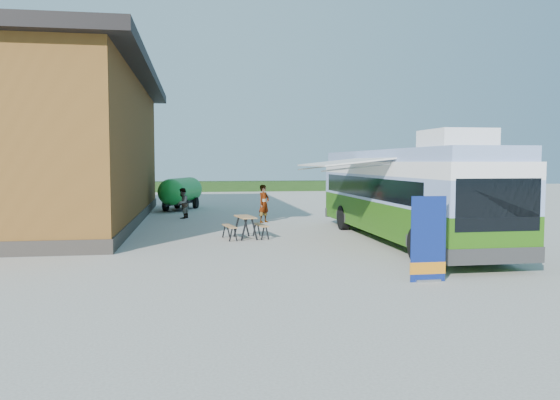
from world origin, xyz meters
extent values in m
plane|color=#BCB7AD|center=(0.00, 0.00, 0.00)|extent=(100.00, 100.00, 0.00)
cube|color=brown|center=(-10.50, 10.00, 3.50)|extent=(8.00, 20.00, 7.00)
cube|color=black|center=(-10.50, 10.00, 7.25)|extent=(9.60, 21.20, 0.50)
cube|color=#332D28|center=(-10.50, 10.00, 0.25)|extent=(8.10, 20.10, 0.50)
cube|color=#264419|center=(8.00, 38.00, 0.50)|extent=(40.00, 3.00, 1.00)
cube|color=#377713|center=(3.89, 1.35, 0.96)|extent=(2.80, 12.85, 1.18)
cube|color=#839ACD|center=(3.89, 1.35, 2.03)|extent=(2.80, 12.85, 0.96)
cube|color=black|center=(2.56, 1.87, 2.03)|extent=(0.14, 10.69, 0.75)
cube|color=black|center=(5.21, 1.89, 2.03)|extent=(0.14, 10.69, 0.75)
cube|color=white|center=(3.89, 1.35, 2.75)|extent=(2.80, 12.85, 0.48)
cube|color=#839ACD|center=(3.89, 1.35, 3.21)|extent=(2.63, 12.63, 0.43)
cube|color=white|center=(3.93, -2.71, 3.69)|extent=(1.73, 1.94, 0.53)
cube|color=black|center=(3.95, -5.04, 1.87)|extent=(2.41, 0.08, 1.39)
cube|color=#2D2D2D|center=(3.95, -4.99, 0.53)|extent=(2.72, 0.23, 0.43)
cube|color=#2D2D2D|center=(3.83, 7.68, 0.53)|extent=(2.72, 0.23, 0.43)
cylinder|color=black|center=(2.71, -2.94, 0.53)|extent=(0.33, 1.07, 1.07)
cylinder|color=black|center=(5.14, -2.92, 0.53)|extent=(0.33, 1.07, 1.07)
cylinder|color=black|center=(2.63, 5.08, 0.53)|extent=(0.33, 1.07, 1.07)
cylinder|color=black|center=(5.07, 5.10, 0.53)|extent=(0.33, 1.07, 1.07)
cube|color=white|center=(1.63, 1.03, 2.85)|extent=(2.81, 4.48, 0.34)
cube|color=#A5A8AD|center=(3.02, 1.04, 3.04)|extent=(0.20, 4.75, 0.15)
cylinder|color=#A5A8AD|center=(1.65, -0.90, 2.75)|extent=(2.87, 0.08, 0.35)
cylinder|color=#A5A8AD|center=(1.61, 2.95, 2.75)|extent=(2.87, 0.08, 0.35)
cube|color=navy|center=(1.90, -5.38, 1.07)|extent=(0.91, 0.04, 2.14)
cube|color=orange|center=(1.90, -5.38, 0.34)|extent=(0.93, 0.05, 0.30)
cube|color=#A5A8AD|center=(1.90, -5.38, 0.03)|extent=(0.65, 0.19, 0.06)
cylinder|color=#A5A8AD|center=(1.90, -5.36, 1.07)|extent=(0.02, 0.02, 2.14)
cube|color=#AD7F51|center=(-1.89, 2.98, 0.86)|extent=(0.80, 1.45, 0.05)
cube|color=#AD7F51|center=(-2.51, 2.87, 0.51)|extent=(0.52, 1.40, 0.04)
cube|color=#AD7F51|center=(-1.28, 3.09, 0.51)|extent=(0.52, 1.40, 0.04)
cube|color=black|center=(-1.99, 2.38, 0.42)|extent=(0.07, 0.07, 0.84)
cube|color=black|center=(-1.59, 2.45, 0.42)|extent=(0.07, 0.07, 0.84)
cube|color=black|center=(-2.20, 3.50, 0.42)|extent=(0.07, 0.07, 0.84)
cube|color=black|center=(-1.79, 3.58, 0.42)|extent=(0.07, 0.07, 0.84)
imported|color=#999999|center=(-0.46, 8.51, 0.93)|extent=(0.80, 0.79, 1.87)
imported|color=#999999|center=(-4.47, 11.09, 0.81)|extent=(0.85, 0.95, 1.61)
cylinder|color=#1A9130|center=(-4.68, 16.53, 1.19)|extent=(2.59, 3.86, 1.59)
sphere|color=#1A9130|center=(-5.22, 14.84, 1.19)|extent=(1.59, 1.59, 1.59)
sphere|color=#1A9130|center=(-4.15, 18.22, 1.19)|extent=(1.59, 1.59, 1.59)
cube|color=black|center=(-4.68, 16.53, 0.49)|extent=(2.13, 3.86, 0.18)
cube|color=black|center=(-5.38, 14.33, 0.44)|extent=(0.42, 1.04, 0.09)
cylinder|color=black|center=(-5.59, 15.70, 0.35)|extent=(0.42, 0.74, 0.71)
cylinder|color=black|center=(-4.41, 15.33, 0.35)|extent=(0.42, 0.74, 0.71)
cylinder|color=black|center=(-4.95, 17.73, 0.35)|extent=(0.42, 0.74, 0.71)
cylinder|color=black|center=(-3.77, 17.35, 0.35)|extent=(0.42, 0.74, 0.71)
camera|label=1|loc=(-3.82, -18.08, 2.99)|focal=35.00mm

